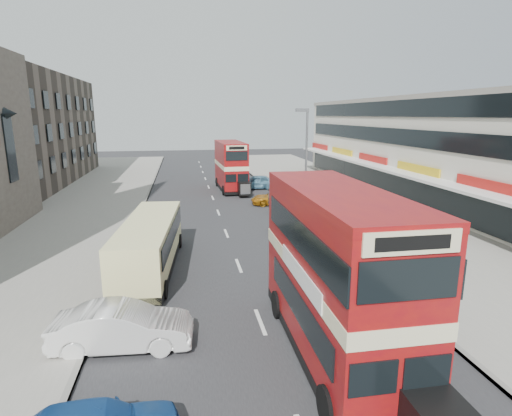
{
  "coord_description": "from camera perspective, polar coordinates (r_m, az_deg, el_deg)",
  "views": [
    {
      "loc": [
        -2.67,
        -11.88,
        7.69
      ],
      "look_at": [
        0.56,
        6.04,
        3.51
      ],
      "focal_mm": 28.65,
      "sensor_mm": 36.0,
      "label": 1
    }
  ],
  "objects": [
    {
      "name": "car_right_b",
      "position": [
        35.59,
        2.61,
        1.38
      ],
      "size": [
        4.17,
        2.08,
        1.14
      ],
      "primitive_type": "imported",
      "rotation": [
        0.0,
        0.0,
        -1.62
      ],
      "color": "#C27813",
      "rests_on": "ground"
    },
    {
      "name": "cyclist",
      "position": [
        31.98,
        2.23,
        0.42
      ],
      "size": [
        0.67,
        1.62,
        2.18
      ],
      "rotation": [
        0.0,
        0.0,
        0.0
      ],
      "color": "gray",
      "rests_on": "ground"
    },
    {
      "name": "bus_main",
      "position": [
        13.32,
        11.18,
        -8.94
      ],
      "size": [
        2.7,
        9.62,
        5.29
      ],
      "rotation": [
        0.0,
        0.0,
        3.13
      ],
      "color": "black",
      "rests_on": "ground"
    },
    {
      "name": "street_lamp",
      "position": [
        31.4,
        6.9,
        7.53
      ],
      "size": [
        1.0,
        0.2,
        8.12
      ],
      "color": "slate",
      "rests_on": "ground"
    },
    {
      "name": "pedestrian_far",
      "position": [
        43.39,
        3.9,
        3.92
      ],
      "size": [
        0.97,
        0.72,
        1.53
      ],
      "primitive_type": "imported",
      "rotation": [
        0.0,
        0.0,
        0.43
      ],
      "color": "gray",
      "rests_on": "pavement_right"
    },
    {
      "name": "kerb_left",
      "position": [
        32.96,
        -15.91,
        -0.93
      ],
      "size": [
        0.2,
        90.0,
        0.16
      ],
      "primitive_type": "cube",
      "color": "gray",
      "rests_on": "ground"
    },
    {
      "name": "pedestrian_near",
      "position": [
        28.93,
        12.97,
        -0.81
      ],
      "size": [
        0.68,
        0.52,
        1.66
      ],
      "primitive_type": "imported",
      "rotation": [
        0.0,
        0.0,
        3.32
      ],
      "color": "gray",
      "rests_on": "pavement_right"
    },
    {
      "name": "car_left_front",
      "position": [
        14.89,
        -18.13,
        -15.51
      ],
      "size": [
        4.71,
        1.95,
        1.52
      ],
      "primitive_type": "imported",
      "rotation": [
        0.0,
        0.0,
        1.5
      ],
      "color": "white",
      "rests_on": "ground"
    },
    {
      "name": "coach",
      "position": [
        21.15,
        -14.61,
        -4.75
      ],
      "size": [
        3.06,
        9.22,
        2.4
      ],
      "rotation": [
        0.0,
        0.0,
        -0.09
      ],
      "color": "black",
      "rests_on": "ground"
    },
    {
      "name": "car_right_a",
      "position": [
        27.56,
        7.08,
        -1.85
      ],
      "size": [
        4.86,
        2.03,
        1.4
      ],
      "primitive_type": "imported",
      "rotation": [
        0.0,
        0.0,
        -1.56
      ],
      "color": "#97320F",
      "rests_on": "ground"
    },
    {
      "name": "brick_terrace",
      "position": [
        53.52,
        -31.85,
        9.22
      ],
      "size": [
        14.0,
        28.0,
        12.0
      ],
      "primitive_type": "cube",
      "color": "#66594C",
      "rests_on": "ground"
    },
    {
      "name": "commercial_row",
      "position": [
        40.84,
        23.66,
        7.66
      ],
      "size": [
        9.9,
        46.2,
        9.3
      ],
      "color": "beige",
      "rests_on": "ground"
    },
    {
      "name": "kerb_right",
      "position": [
        33.93,
        5.03,
        -0.09
      ],
      "size": [
        0.2,
        90.0,
        0.16
      ],
      "primitive_type": "cube",
      "color": "gray",
      "rests_on": "ground"
    },
    {
      "name": "ground",
      "position": [
        14.4,
        2.18,
        -19.35
      ],
      "size": [
        160.0,
        160.0,
        0.0
      ],
      "primitive_type": "plane",
      "color": "#28282B",
      "rests_on": "ground"
    },
    {
      "name": "pavement_right",
      "position": [
        35.91,
        14.15,
        0.29
      ],
      "size": [
        12.0,
        90.0,
        0.15
      ],
      "primitive_type": "cube",
      "color": "gray",
      "rests_on": "ground"
    },
    {
      "name": "bus_second",
      "position": [
        42.42,
        -3.53,
        5.92
      ],
      "size": [
        2.7,
        8.76,
        4.8
      ],
      "rotation": [
        0.0,
        0.0,
        3.18
      ],
      "color": "black",
      "rests_on": "ground"
    },
    {
      "name": "road_surface",
      "position": [
        32.9,
        -5.29,
        -0.63
      ],
      "size": [
        12.0,
        90.0,
        0.01
      ],
      "primitive_type": "cube",
      "color": "#28282B",
      "rests_on": "ground"
    },
    {
      "name": "car_right_c",
      "position": [
        43.04,
        -0.03,
        3.64
      ],
      "size": [
        4.37,
        1.82,
        1.48
      ],
      "primitive_type": "imported",
      "rotation": [
        0.0,
        0.0,
        -1.59
      ],
      "color": "#568EAD",
      "rests_on": "ground"
    },
    {
      "name": "pavement_left",
      "position": [
        34.08,
        -25.82,
        -1.29
      ],
      "size": [
        12.0,
        90.0,
        0.15
      ],
      "primitive_type": "cube",
      "color": "gray",
      "rests_on": "ground"
    }
  ]
}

